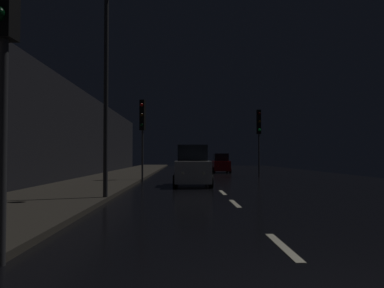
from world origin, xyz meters
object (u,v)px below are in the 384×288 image
streetlamp_overhead (119,59)px  car_distant_taillights (221,164)px  traffic_light_far_right (259,128)px  car_approaching_headlights (192,167)px  traffic_light_far_left (142,122)px  traffic_light_near_left (4,4)px

streetlamp_overhead → car_distant_taillights: streetlamp_overhead is taller
traffic_light_far_right → car_approaching_headlights: size_ratio=1.21×
traffic_light_far_left → car_distant_taillights: traffic_light_far_left is taller
streetlamp_overhead → car_approaching_headlights: (2.77, 7.35, -4.01)m
traffic_light_far_left → car_distant_taillights: size_ratio=1.38×
traffic_light_far_right → car_distant_taillights: (-2.25, 7.79, -2.99)m
traffic_light_far_right → streetlamp_overhead: streetlamp_overhead is taller
traffic_light_far_right → traffic_light_near_left: bearing=-18.7°
traffic_light_near_left → car_distant_taillights: 34.10m
car_approaching_headlights → car_distant_taillights: (3.22, 17.70, -0.14)m
traffic_light_far_right → car_approaching_headlights: bearing=-29.1°
car_approaching_headlights → car_distant_taillights: size_ratio=1.17×
traffic_light_far_left → car_distant_taillights: 15.68m
traffic_light_far_right → streetlamp_overhead: 19.16m
traffic_light_far_left → streetlamp_overhead: (0.25, -10.96, 1.27)m
traffic_light_near_left → car_distant_taillights: traffic_light_near_left is taller
traffic_light_far_right → car_approaching_headlights: traffic_light_far_right is taller
traffic_light_far_right → car_approaching_headlights: 11.67m
traffic_light_far_right → streetlamp_overhead: size_ratio=0.69×
car_approaching_headlights → traffic_light_near_left: bearing=-11.2°
traffic_light_far_right → streetlamp_overhead: (-8.24, -17.26, 1.17)m
car_approaching_headlights → traffic_light_far_right: bearing=151.1°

